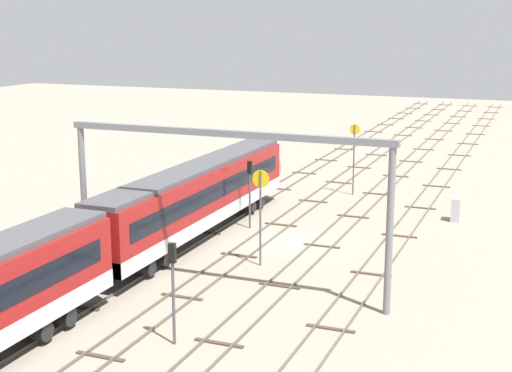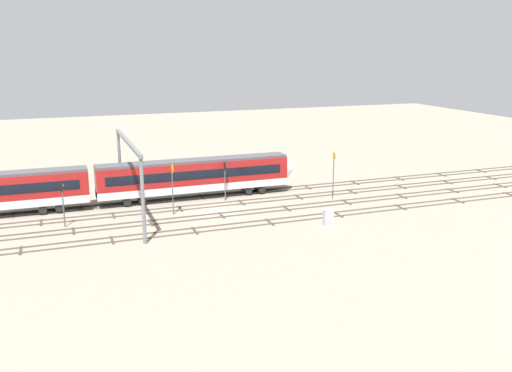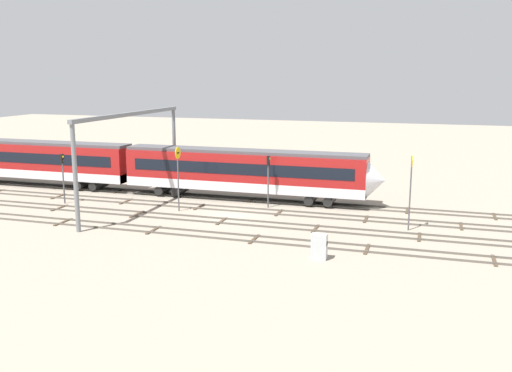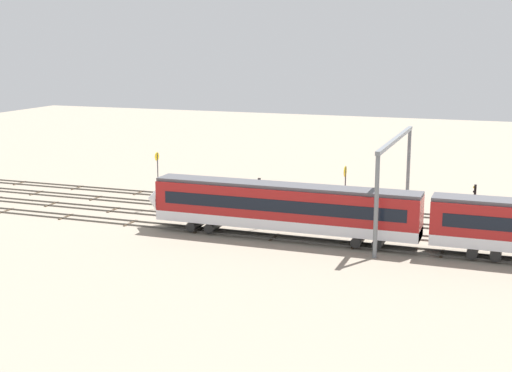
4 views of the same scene
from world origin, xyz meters
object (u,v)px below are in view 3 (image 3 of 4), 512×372
object	(u,v)px
speed_sign_mid_trackside	(178,169)
signal_light_trackside_departure	(268,174)
speed_sign_near_foreground	(411,183)
relay_cabinet	(319,247)
overhead_gantry	(132,136)
signal_light_trackside_approach	(63,171)

from	to	relation	value
speed_sign_mid_trackside	signal_light_trackside_departure	bearing A→B (deg)	26.77
speed_sign_near_foreground	speed_sign_mid_trackside	xyz separation A→B (m)	(-20.09, 0.47, 0.06)
speed_sign_mid_trackside	relay_cabinet	xyz separation A→B (m)	(14.68, -9.59, -2.99)
speed_sign_near_foreground	relay_cabinet	world-z (taller)	speed_sign_near_foreground
relay_cabinet	overhead_gantry	bearing A→B (deg)	153.03
speed_sign_near_foreground	signal_light_trackside_departure	bearing A→B (deg)	161.99
speed_sign_near_foreground	speed_sign_mid_trackside	size ratio (longest dim) A/B	1.03
speed_sign_near_foreground	signal_light_trackside_approach	bearing A→B (deg)	179.97
overhead_gantry	signal_light_trackside_departure	world-z (taller)	overhead_gantry
relay_cabinet	signal_light_trackside_approach	bearing A→B (deg)	160.91
signal_light_trackside_approach	relay_cabinet	distance (m)	28.05
overhead_gantry	speed_sign_near_foreground	bearing A→B (deg)	-1.64
signal_light_trackside_departure	relay_cabinet	bearing A→B (deg)	-60.97
relay_cabinet	speed_sign_near_foreground	bearing A→B (deg)	59.34
overhead_gantry	signal_light_trackside_approach	size ratio (longest dim) A/B	3.84
signal_light_trackside_approach	signal_light_trackside_departure	xyz separation A→B (m)	(19.05, 4.14, 0.04)
speed_sign_mid_trackside	signal_light_trackside_approach	bearing A→B (deg)	-177.81
overhead_gantry	speed_sign_mid_trackside	xyz separation A→B (m)	(4.65, -0.24, -2.73)
overhead_gantry	speed_sign_mid_trackside	size ratio (longest dim) A/B	3.14
overhead_gantry	signal_light_trackside_approach	distance (m)	7.93
signal_light_trackside_approach	overhead_gantry	bearing A→B (deg)	5.58
speed_sign_near_foreground	relay_cabinet	distance (m)	11.00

